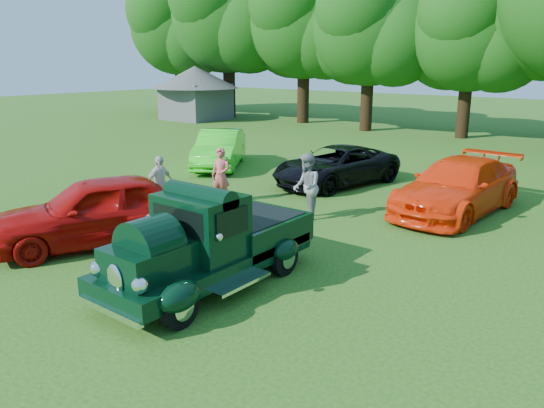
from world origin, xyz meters
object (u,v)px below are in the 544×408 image
Objects in this scene: spectator_pink at (221,175)px; spectator_grey at (306,187)px; back_car_orange at (457,187)px; red_convertible at (97,210)px; back_car_lime at (220,149)px; hero_pickup at (210,245)px; gazebo at (196,87)px; spectator_white at (160,183)px; back_car_black at (336,166)px.

spectator_grey is (3.16, 0.08, 0.08)m from spectator_pink.
spectator_pink reaches higher than back_car_orange.
red_convertible is 9.74m from back_car_lime.
red_convertible is at bearing 178.88° from hero_pickup.
back_car_lime is 10.17m from back_car_orange.
gazebo reaches higher than red_convertible.
back_car_lime is 5.67m from spectator_pink.
spectator_pink is 24.53m from gazebo.
gazebo is (-24.32, 13.13, 1.63)m from back_car_orange.
back_car_orange is at bearing -53.41° from spectator_white.
hero_pickup is 0.98× the size of back_car_black.
gazebo is at bearing 136.45° from hero_pickup.
spectator_pink is at bearing 131.49° from hero_pickup.
spectator_pink is 1.96m from spectator_white.
gazebo reaches higher than spectator_pink.
gazebo is (-17.36, 18.27, 1.59)m from spectator_white.
spectator_grey is at bearing -63.50° from back_car_lime.
red_convertible is 9.02m from back_car_black.
spectator_grey is (-1.04, 4.83, 0.12)m from hero_pickup.
back_car_orange is 3.27× the size of spectator_white.
spectator_white reaches higher than back_car_lime.
hero_pickup is 9.39m from back_car_black.
back_car_black is 2.64× the size of spectator_grey.
back_car_orange is (4.64, -0.93, 0.09)m from back_car_black.
back_car_lime is at bearing -159.77° from spectator_grey.
gazebo reaches higher than back_car_orange.
red_convertible is at bearing -102.13° from spectator_pink.
spectator_pink reaches higher than red_convertible.
hero_pickup reaches higher than back_car_lime.
gazebo is at bearing 156.11° from back_car_orange.
red_convertible is 2.62× the size of spectator_grey.
back_car_orange is (5.85, 8.01, -0.06)m from red_convertible.
spectator_pink is at bearing 118.52° from red_convertible.
gazebo is (-19.68, 12.20, 1.72)m from back_car_black.
red_convertible is 0.99× the size of back_car_black.
spectator_white is 0.25× the size of gazebo.
red_convertible is at bearing -97.98° from back_car_lime.
hero_pickup is 1.04× the size of back_car_lime.
back_car_orange is 4.46m from spectator_grey.
spectator_grey is (-3.05, -3.26, 0.16)m from back_car_orange.
back_car_black is at bearing -20.76° from spectator_white.
spectator_white is (3.18, -5.88, 0.05)m from back_car_lime.
hero_pickup is 8.33m from back_car_orange.
hero_pickup is 0.98× the size of red_convertible.
spectator_white is at bearing 135.34° from red_convertible.
back_car_orange is 3.13× the size of spectator_pink.
red_convertible is 3.07m from spectator_white.
back_car_orange is at bearing 76.05° from hero_pickup.
hero_pickup reaches higher than spectator_pink.
spectator_white is at bearing 149.29° from hero_pickup.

